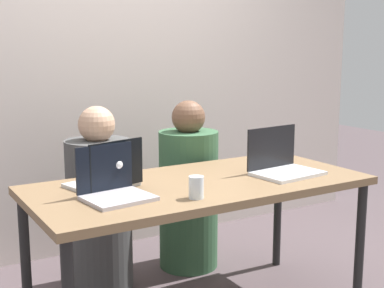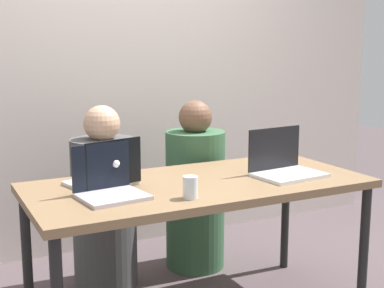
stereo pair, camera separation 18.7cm
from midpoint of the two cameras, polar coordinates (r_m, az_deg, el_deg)
The scene contains 8 objects.
back_wall at distance 3.79m, azimuth -10.82°, elevation 6.57°, with size 4.50×0.10×2.36m, color silver.
desk at distance 2.72m, azimuth -1.12°, elevation -5.31°, with size 1.71×0.79×0.74m.
person_on_left at distance 3.21m, azimuth -11.52°, elevation -6.77°, with size 0.44×0.44×1.09m.
person_on_right at distance 3.45m, azimuth -1.93°, elevation -5.37°, with size 0.44×0.44×1.09m.
laptop_front_left at distance 2.44m, azimuth -10.56°, elevation -4.56°, with size 0.31×0.29×0.23m.
laptop_front_right at distance 2.89m, azimuth 7.73°, elevation -2.13°, with size 0.37×0.30×0.24m.
laptop_back_left at distance 2.62m, azimuth -11.10°, elevation -3.52°, with size 0.36×0.32×0.24m.
water_glass_left at distance 2.40m, azimuth -1.78°, elevation -4.82°, with size 0.07×0.07×0.10m.
Camera 1 is at (-1.38, -2.23, 1.41)m, focal length 50.00 mm.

